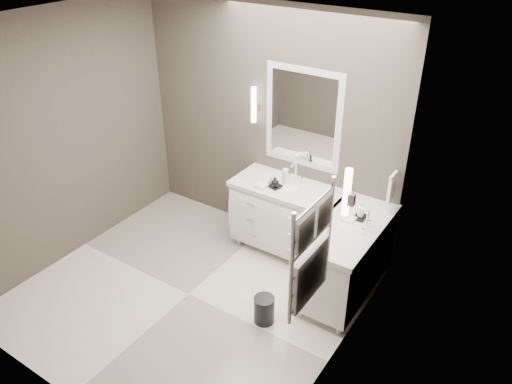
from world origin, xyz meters
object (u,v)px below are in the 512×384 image
Objects in this scene: towel_ladder at (310,257)px; vanity_back at (287,214)px; vanity_right at (347,255)px; waste_bin at (264,310)px.

vanity_back is at bearing 124.10° from towel_ladder.
vanity_back is 0.93m from vanity_right.
waste_bin is (0.41, -1.11, -0.34)m from vanity_back.
towel_ladder is (1.10, -1.63, 0.91)m from vanity_back.
towel_ladder is at bearing -80.16° from vanity_right.
towel_ladder reaches higher than vanity_back.
vanity_back is at bearing 159.62° from vanity_right.
vanity_right is at bearing -20.38° from vanity_back.
waste_bin is at bearing -69.92° from vanity_back.
vanity_right reaches higher than waste_bin.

